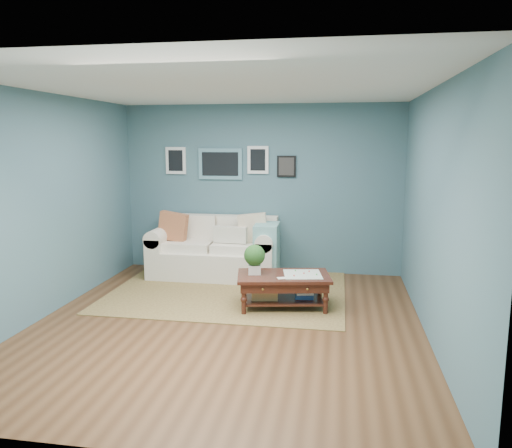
# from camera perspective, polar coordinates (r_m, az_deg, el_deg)

# --- Properties ---
(room_shell) EXTENTS (5.00, 5.02, 2.70)m
(room_shell) POSITION_cam_1_polar(r_m,az_deg,el_deg) (5.70, -3.42, 1.77)
(room_shell) COLOR brown
(room_shell) RESTS_ON ground
(area_rug) EXTENTS (3.27, 2.61, 0.01)m
(area_rug) POSITION_cam_1_polar(r_m,az_deg,el_deg) (7.21, -3.10, -7.58)
(area_rug) COLOR brown
(area_rug) RESTS_ON ground
(loveseat) EXTENTS (2.02, 0.92, 1.04)m
(loveseat) POSITION_cam_1_polar(r_m,az_deg,el_deg) (7.89, -4.13, -2.97)
(loveseat) COLOR white
(loveseat) RESTS_ON ground
(coffee_table) EXTENTS (1.27, 0.88, 0.82)m
(coffee_table) POSITION_cam_1_polar(r_m,az_deg,el_deg) (6.42, 2.60, -6.43)
(coffee_table) COLOR black
(coffee_table) RESTS_ON ground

